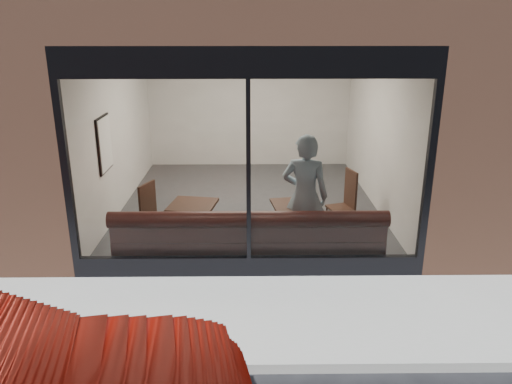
{
  "coord_description": "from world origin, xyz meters",
  "views": [
    {
      "loc": [
        0.02,
        -4.4,
        3.47
      ],
      "look_at": [
        0.11,
        2.4,
        1.16
      ],
      "focal_mm": 35.0,
      "sensor_mm": 36.0,
      "label": 1
    }
  ],
  "objects_px": {
    "cafe_table_right": "(292,205)",
    "banquette": "(249,249)",
    "cafe_table_left": "(193,205)",
    "cafe_chair_right": "(340,208)",
    "cafe_chair_left": "(140,221)",
    "person": "(305,196)"
  },
  "relations": [
    {
      "from": "cafe_table_right",
      "to": "banquette",
      "type": "bearing_deg",
      "value": -141.14
    },
    {
      "from": "cafe_table_left",
      "to": "cafe_chair_right",
      "type": "distance_m",
      "value": 2.87
    },
    {
      "from": "cafe_table_left",
      "to": "cafe_chair_right",
      "type": "bearing_deg",
      "value": 24.33
    },
    {
      "from": "cafe_table_right",
      "to": "cafe_chair_left",
      "type": "distance_m",
      "value": 2.67
    },
    {
      "from": "cafe_chair_left",
      "to": "cafe_chair_right",
      "type": "relative_size",
      "value": 1.1
    },
    {
      "from": "person",
      "to": "banquette",
      "type": "bearing_deg",
      "value": 33.67
    },
    {
      "from": "banquette",
      "to": "cafe_chair_right",
      "type": "distance_m",
      "value": 2.4
    },
    {
      "from": "banquette",
      "to": "cafe_chair_right",
      "type": "height_order",
      "value": "banquette"
    },
    {
      "from": "banquette",
      "to": "cafe_chair_right",
      "type": "xyz_separation_m",
      "value": [
        1.68,
        1.71,
        0.01
      ]
    },
    {
      "from": "person",
      "to": "cafe_chair_right",
      "type": "bearing_deg",
      "value": -106.58
    },
    {
      "from": "banquette",
      "to": "cafe_chair_left",
      "type": "height_order",
      "value": "banquette"
    },
    {
      "from": "person",
      "to": "cafe_table_left",
      "type": "relative_size",
      "value": 2.77
    },
    {
      "from": "cafe_table_right",
      "to": "cafe_chair_right",
      "type": "distance_m",
      "value": 1.61
    },
    {
      "from": "person",
      "to": "cafe_chair_left",
      "type": "height_order",
      "value": "person"
    },
    {
      "from": "person",
      "to": "cafe_table_left",
      "type": "distance_m",
      "value": 1.78
    },
    {
      "from": "banquette",
      "to": "cafe_table_right",
      "type": "bearing_deg",
      "value": 38.86
    },
    {
      "from": "cafe_chair_right",
      "to": "cafe_table_right",
      "type": "bearing_deg",
      "value": 32.59
    },
    {
      "from": "banquette",
      "to": "cafe_table_left",
      "type": "height_order",
      "value": "cafe_table_left"
    },
    {
      "from": "cafe_chair_left",
      "to": "cafe_chair_right",
      "type": "bearing_deg",
      "value": -148.25
    },
    {
      "from": "banquette",
      "to": "cafe_chair_left",
      "type": "distance_m",
      "value": 2.18
    },
    {
      "from": "cafe_table_left",
      "to": "cafe_chair_left",
      "type": "height_order",
      "value": "cafe_table_left"
    },
    {
      "from": "person",
      "to": "cafe_table_right",
      "type": "relative_size",
      "value": 3.16
    }
  ]
}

